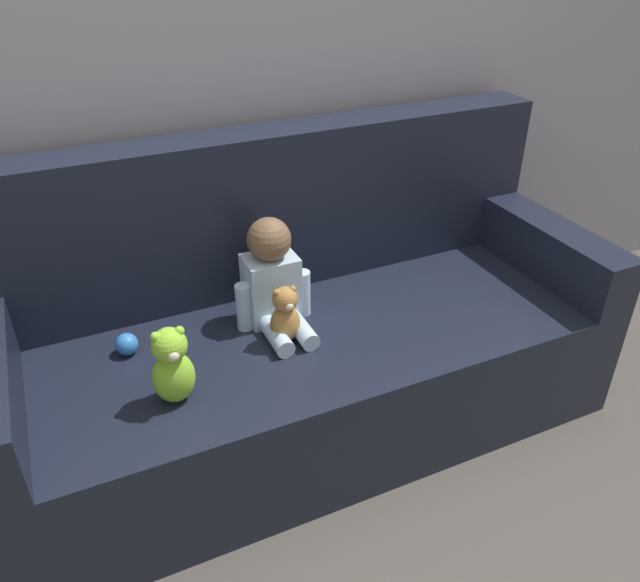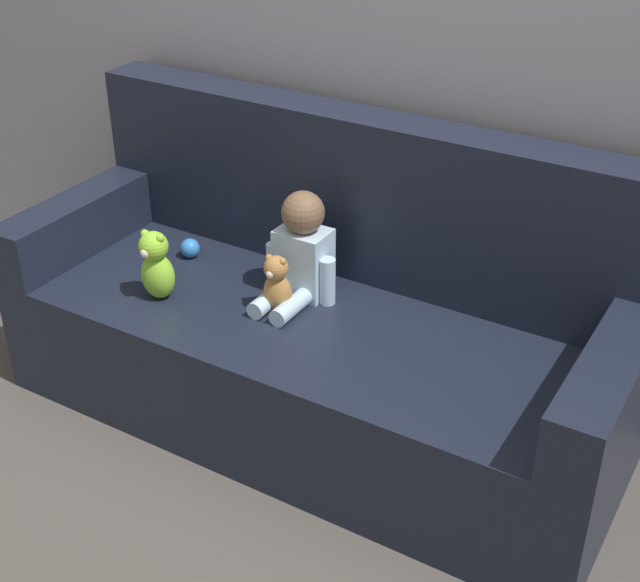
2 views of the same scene
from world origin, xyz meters
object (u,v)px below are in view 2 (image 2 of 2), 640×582
at_px(person_baby, 300,254).
at_px(couch, 324,326).
at_px(plush_toy_side, 156,265).
at_px(teddy_bear_brown, 277,284).
at_px(toy_ball, 190,248).

bearing_deg(person_baby, couch, -1.45).
height_order(couch, plush_toy_side, couch).
bearing_deg(couch, plush_toy_side, -152.33).
bearing_deg(teddy_bear_brown, person_baby, 85.52).
xyz_separation_m(couch, person_baby, (-0.10, 0.00, 0.26)).
xyz_separation_m(plush_toy_side, toy_ball, (-0.09, 0.29, -0.09)).
relative_size(teddy_bear_brown, toy_ball, 2.86).
bearing_deg(plush_toy_side, couch, 27.67).
distance_m(teddy_bear_brown, plush_toy_side, 0.42).
distance_m(person_baby, plush_toy_side, 0.49).
xyz_separation_m(couch, toy_ball, (-0.60, 0.02, 0.14)).
relative_size(person_baby, toy_ball, 5.20).
bearing_deg(toy_ball, teddy_bear_brown, -17.13).
bearing_deg(toy_ball, person_baby, -2.36).
height_order(couch, toy_ball, couch).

